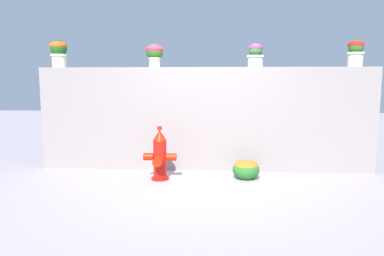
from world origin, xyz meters
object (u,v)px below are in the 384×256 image
potted_plant_0 (59,51)px  potted_plant_3 (356,51)px  flower_bush_left (246,168)px  potted_plant_2 (256,54)px  fire_hydrant (160,156)px  potted_plant_1 (155,53)px

potted_plant_0 → potted_plant_3: bearing=0.4°
potted_plant_3 → flower_bush_left: potted_plant_3 is taller
potted_plant_2 → potted_plant_3: potted_plant_3 is taller
potted_plant_2 → fire_hydrant: size_ratio=0.46×
fire_hydrant → potted_plant_3: bearing=13.2°
potted_plant_2 → flower_bush_left: bearing=-106.0°
potted_plant_3 → flower_bush_left: 2.58m
flower_bush_left → potted_plant_1: bearing=159.0°
potted_plant_2 → fire_hydrant: 2.27m
potted_plant_3 → flower_bush_left: size_ratio=1.03×
potted_plant_1 → potted_plant_3: size_ratio=0.91×
potted_plant_1 → potted_plant_2: 1.68m
potted_plant_0 → potted_plant_3: 4.90m
potted_plant_0 → potted_plant_2: 3.32m
potted_plant_2 → potted_plant_1: bearing=178.9°
potted_plant_0 → flower_bush_left: bearing=-9.7°
potted_plant_1 → potted_plant_3: 3.26m
potted_plant_0 → potted_plant_1: size_ratio=1.18×
fire_hydrant → flower_bush_left: (1.32, 0.15, -0.20)m
potted_plant_3 → potted_plant_2: bearing=-179.4°
potted_plant_0 → fire_hydrant: size_ratio=0.55×
potted_plant_1 → potted_plant_3: (3.26, -0.01, 0.01)m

